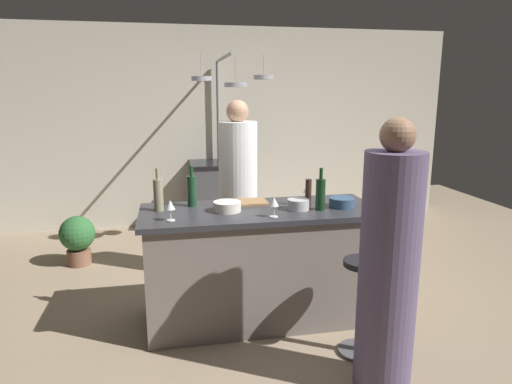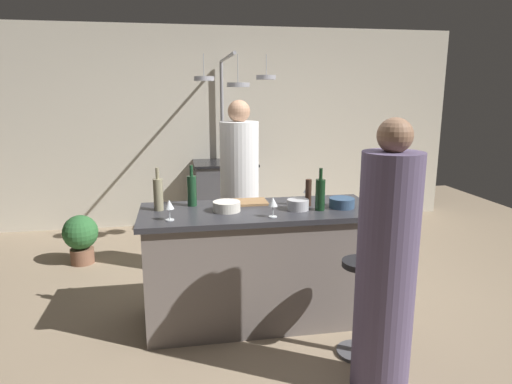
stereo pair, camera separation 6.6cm
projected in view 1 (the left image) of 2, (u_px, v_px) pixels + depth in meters
ground_plane at (260, 317)px, 3.61m from camera, size 9.00×9.00×0.00m
back_wall at (217, 128)px, 6.06m from camera, size 6.40×0.16×2.60m
kitchen_island at (260, 264)px, 3.52m from camera, size 1.80×0.72×0.90m
stove_range at (222, 196)px, 5.86m from camera, size 0.80×0.64×0.89m
chef at (238, 198)px, 4.25m from camera, size 0.36×0.36×1.70m
bar_stool_right at (361, 303)px, 3.05m from camera, size 0.28×0.28×0.68m
guest_right at (389, 269)px, 2.63m from camera, size 0.35×0.35×1.64m
overhead_pot_rack at (227, 103)px, 5.15m from camera, size 0.86×1.36×2.17m
potted_plant at (78, 237)px, 4.66m from camera, size 0.36×0.36×0.52m
cutting_board at (247, 202)px, 3.59m from camera, size 0.32×0.22×0.02m
pepper_mill at (308, 192)px, 3.50m from camera, size 0.05×0.05×0.21m
wine_bottle_white at (158, 194)px, 3.34m from camera, size 0.07×0.07×0.32m
wine_bottle_green at (192, 190)px, 3.48m from camera, size 0.07×0.07×0.32m
wine_bottle_red at (320, 194)px, 3.37m from camera, size 0.07×0.07×0.32m
wine_glass_near_left_guest at (307, 190)px, 3.60m from camera, size 0.07×0.07×0.15m
wine_glass_by_chef at (274, 203)px, 3.18m from camera, size 0.07×0.07×0.15m
wine_glass_near_right_guest at (170, 206)px, 3.09m from camera, size 0.07×0.07×0.15m
mixing_bowl_ceramic at (227, 206)px, 3.35m from camera, size 0.21×0.21×0.07m
mixing_bowl_steel at (298, 204)px, 3.39m from camera, size 0.16×0.16×0.08m
mixing_bowl_blue at (342, 202)px, 3.47m from camera, size 0.19×0.19×0.07m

